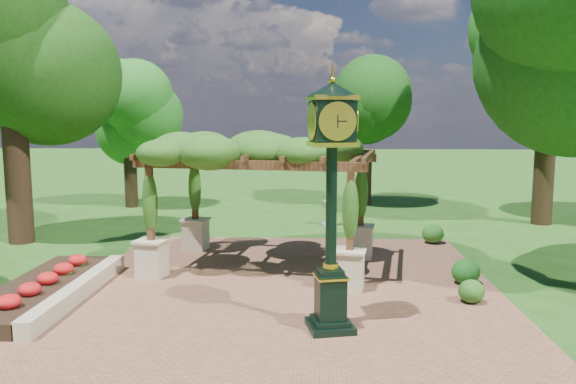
{
  "coord_description": "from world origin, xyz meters",
  "views": [
    {
      "loc": [
        0.67,
        -11.41,
        4.07
      ],
      "look_at": [
        0.0,
        2.5,
        2.2
      ],
      "focal_mm": 35.0,
      "sensor_mm": 36.0,
      "label": 1
    }
  ],
  "objects": [
    {
      "name": "tree_north",
      "position": [
        3.01,
        14.66,
        4.49
      ],
      "size": [
        3.37,
        3.37,
        6.56
      ],
      "color": "#332114",
      "rests_on": "ground"
    },
    {
      "name": "flower_bed",
      "position": [
        -5.5,
        0.5,
        0.18
      ],
      "size": [
        1.5,
        5.0,
        0.36
      ],
      "primitive_type": "cube",
      "color": "red",
      "rests_on": "ground"
    },
    {
      "name": "sundial",
      "position": [
        1.22,
        9.45,
        0.41
      ],
      "size": [
        0.57,
        0.57,
        0.95
      ],
      "rotation": [
        0.0,
        0.0,
        0.1
      ],
      "color": "gray",
      "rests_on": "ground"
    },
    {
      "name": "ground",
      "position": [
        0.0,
        0.0,
        0.0
      ],
      "size": [
        120.0,
        120.0,
        0.0
      ],
      "primitive_type": "plane",
      "color": "#1E4714",
      "rests_on": "ground"
    },
    {
      "name": "pedestal_clock",
      "position": [
        0.98,
        -1.11,
        2.84
      ],
      "size": [
        1.12,
        1.12,
        4.75
      ],
      "rotation": [
        0.0,
        0.0,
        0.22
      ],
      "color": "black",
      "rests_on": "brick_plaza"
    },
    {
      "name": "brick_plaza",
      "position": [
        0.0,
        1.0,
        0.02
      ],
      "size": [
        10.0,
        12.0,
        0.04
      ],
      "primitive_type": "cube",
      "color": "brown",
      "rests_on": "ground"
    },
    {
      "name": "tree_west_far",
      "position": [
        -7.65,
        13.42,
        4.22
      ],
      "size": [
        3.44,
        3.44,
        6.16
      ],
      "color": "black",
      "rests_on": "ground"
    },
    {
      "name": "tree_east_far",
      "position": [
        9.34,
        10.16,
        6.7
      ],
      "size": [
        4.96,
        4.96,
        9.76
      ],
      "color": "#332313",
      "rests_on": "ground"
    },
    {
      "name": "tree_west_near",
      "position": [
        -8.88,
        6.09,
        6.67
      ],
      "size": [
        4.46,
        4.46,
        9.75
      ],
      "color": "#382216",
      "rests_on": "ground"
    },
    {
      "name": "shrub_front",
      "position": [
        4.1,
        0.6,
        0.29
      ],
      "size": [
        0.67,
        0.67,
        0.51
      ],
      "primitive_type": "ellipsoid",
      "rotation": [
        0.0,
        0.0,
        -0.21
      ],
      "color": "#245317",
      "rests_on": "brick_plaza"
    },
    {
      "name": "pergola",
      "position": [
        -0.73,
        3.34,
        3.01
      ],
      "size": [
        6.33,
        4.54,
        3.66
      ],
      "rotation": [
        0.0,
        0.0,
        -0.16
      ],
      "color": "beige",
      "rests_on": "brick_plaza"
    },
    {
      "name": "shrub_back",
      "position": [
        4.47,
        6.44,
        0.35
      ],
      "size": [
        0.83,
        0.83,
        0.62
      ],
      "primitive_type": "ellipsoid",
      "rotation": [
        0.0,
        0.0,
        -0.24
      ],
      "color": "#265F1B",
      "rests_on": "brick_plaza"
    },
    {
      "name": "border_wall",
      "position": [
        -4.6,
        0.5,
        0.2
      ],
      "size": [
        0.35,
        5.0,
        0.4
      ],
      "primitive_type": "cube",
      "color": "#C6B793",
      "rests_on": "ground"
    },
    {
      "name": "shrub_mid",
      "position": [
        4.34,
        1.99,
        0.34
      ],
      "size": [
        0.83,
        0.83,
        0.61
      ],
      "primitive_type": "ellipsoid",
      "rotation": [
        0.0,
        0.0,
        0.27
      ],
      "color": "#185317",
      "rests_on": "brick_plaza"
    }
  ]
}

